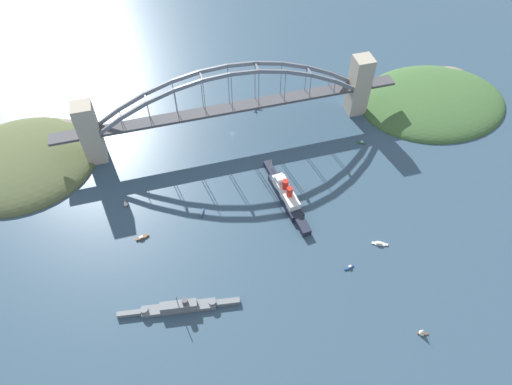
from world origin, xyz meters
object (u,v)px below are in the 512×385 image
object	(u,v)px
small_boat_2	(379,244)
small_boat_4	(142,237)
ocean_liner	(286,194)
small_boat_0	(423,332)
seaplane_taxiing_near_bridge	(255,106)
small_boat_7	(349,267)
small_boat_1	(125,203)
harbor_arch_bridge	(231,106)
small_boat_5	(202,213)
naval_cruiser	(180,307)
small_boat_3	(361,142)

from	to	relation	value
small_boat_2	small_boat_4	bearing A→B (deg)	-17.14
ocean_liner	small_boat_0	distance (m)	138.00
ocean_liner	seaplane_taxiing_near_bridge	xyz separation A→B (m)	(-5.78, -113.99, -3.20)
small_boat_7	seaplane_taxiing_near_bridge	bearing A→B (deg)	-84.47
small_boat_1	small_boat_2	xyz separation A→B (m)	(-174.82, 85.78, -2.13)
harbor_arch_bridge	seaplane_taxiing_near_bridge	size ratio (longest dim) A/B	28.57
small_boat_1	small_boat_5	bearing A→B (deg)	156.60
ocean_liner	small_boat_5	distance (m)	66.73
small_boat_1	small_boat_7	bearing A→B (deg)	145.99
harbor_arch_bridge	ocean_liner	world-z (taller)	harbor_arch_bridge
harbor_arch_bridge	small_boat_2	world-z (taller)	harbor_arch_bridge
small_boat_2	small_boat_5	bearing A→B (deg)	-27.37
harbor_arch_bridge	small_boat_2	xyz separation A→B (m)	(-75.44, 144.31, -29.27)
naval_cruiser	seaplane_taxiing_near_bridge	world-z (taller)	naval_cruiser
small_boat_0	small_boat_5	world-z (taller)	small_boat_0
small_boat_4	small_boat_5	xyz separation A→B (m)	(-46.85, -10.53, -0.07)
ocean_liner	small_boat_3	world-z (taller)	ocean_liner
small_boat_2	ocean_liner	bearing A→B (deg)	-48.24
naval_cruiser	small_boat_3	world-z (taller)	naval_cruiser
ocean_liner	small_boat_3	distance (m)	93.20
small_boat_2	naval_cruiser	bearing A→B (deg)	4.65
ocean_liner	small_boat_7	distance (m)	75.67
small_boat_0	small_boat_5	size ratio (longest dim) A/B	0.80
naval_cruiser	small_boat_0	xyz separation A→B (m)	(-144.96, 57.65, 0.27)
seaplane_taxiing_near_bridge	naval_cruiser	bearing A→B (deg)	61.31
seaplane_taxiing_near_bridge	small_boat_5	size ratio (longest dim) A/B	1.23
seaplane_taxiing_near_bridge	small_boat_7	size ratio (longest dim) A/B	1.34
small_boat_2	small_boat_4	world-z (taller)	small_boat_4
small_boat_1	small_boat_3	xyz separation A→B (m)	(-204.93, -15.69, -1.99)
small_boat_1	small_boat_7	distance (m)	175.86
naval_cruiser	small_boat_5	bearing A→B (deg)	-111.48
small_boat_4	small_boat_0	bearing A→B (deg)	143.38
small_boat_5	ocean_liner	bearing A→B (deg)	177.73
small_boat_4	small_boat_5	bearing A→B (deg)	-167.33
small_boat_5	small_boat_7	bearing A→B (deg)	140.53
small_boat_3	small_boat_4	size ratio (longest dim) A/B	0.67
small_boat_0	seaplane_taxiing_near_bridge	bearing A→B (deg)	-79.82
harbor_arch_bridge	small_boat_5	distance (m)	97.97
naval_cruiser	seaplane_taxiing_near_bridge	bearing A→B (deg)	-118.69
small_boat_2	small_boat_4	size ratio (longest dim) A/B	1.11
small_boat_0	small_boat_5	xyz separation A→B (m)	(115.91, -131.48, -2.35)
harbor_arch_bridge	small_boat_1	xyz separation A→B (m)	(99.38, 58.53, -27.14)
ocean_liner	small_boat_5	size ratio (longest dim) A/B	9.27
harbor_arch_bridge	small_boat_1	world-z (taller)	harbor_arch_bridge
seaplane_taxiing_near_bridge	small_boat_1	size ratio (longest dim) A/B	1.67
small_boat_1	small_boat_7	xyz separation A→B (m)	(-145.77, 98.36, -2.20)
small_boat_0	small_boat_4	size ratio (longest dim) A/B	0.67
seaplane_taxiing_near_bridge	small_boat_4	bearing A→B (deg)	45.65
small_boat_3	harbor_arch_bridge	bearing A→B (deg)	-22.09
seaplane_taxiing_near_bridge	small_boat_2	size ratio (longest dim) A/B	0.92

